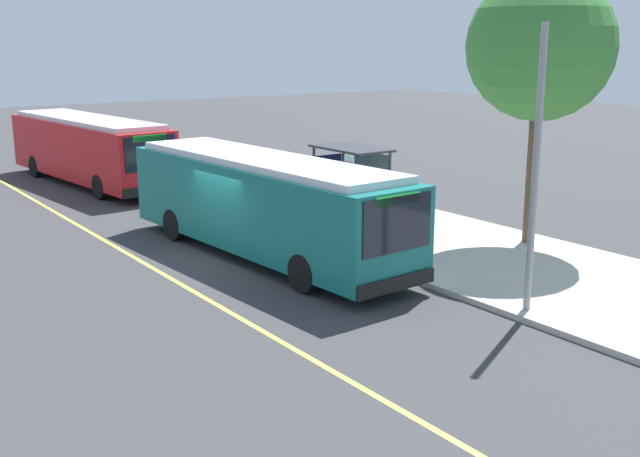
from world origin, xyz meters
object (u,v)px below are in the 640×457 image
at_px(transit_bus_second, 89,148).
at_px(waiting_bench, 352,203).
at_px(pedestrian_commuter, 370,210).
at_px(route_sign_post, 349,188).
at_px(transit_bus_main, 264,202).

height_order(transit_bus_second, waiting_bench, transit_bus_second).
relative_size(transit_bus_second, pedestrian_commuter, 6.87).
xyz_separation_m(route_sign_post, pedestrian_commuter, (-0.22, 0.96, -0.84)).
distance_m(waiting_bench, route_sign_post, 4.41).
xyz_separation_m(transit_bus_main, pedestrian_commuter, (0.84, 3.27, -0.50)).
distance_m(transit_bus_second, waiting_bench, 13.46).
height_order(transit_bus_main, transit_bus_second, same).
distance_m(transit_bus_main, pedestrian_commuter, 3.42).
bearing_deg(route_sign_post, pedestrian_commuter, 102.72).
relative_size(waiting_bench, pedestrian_commuter, 0.95).
distance_m(transit_bus_second, route_sign_post, 15.88).
height_order(route_sign_post, pedestrian_commuter, route_sign_post).
distance_m(route_sign_post, pedestrian_commuter, 1.30).
bearing_deg(pedestrian_commuter, waiting_bench, 150.93).
relative_size(transit_bus_second, waiting_bench, 7.26).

